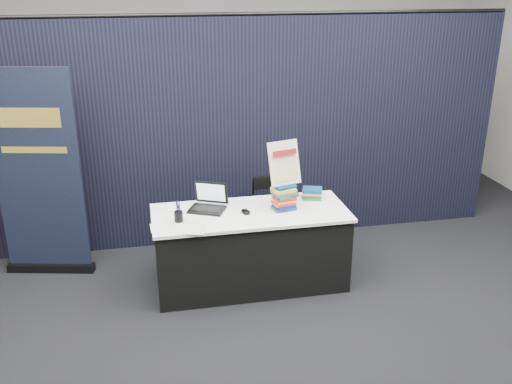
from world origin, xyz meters
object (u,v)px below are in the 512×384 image
at_px(book_stack_tall, 284,197).
at_px(pullup_banner, 40,187).
at_px(laptop, 206,203).
at_px(info_sign, 284,164).
at_px(display_table, 250,248).
at_px(book_stack_short, 312,193).
at_px(stacking_chair, 273,213).

xyz_separation_m(book_stack_tall, pullup_banner, (-2.23, 0.66, 0.03)).
xyz_separation_m(laptop, info_sign, (0.71, -0.13, 0.38)).
bearing_deg(book_stack_tall, laptop, 167.46).
height_order(display_table, book_stack_tall, book_stack_tall).
distance_m(book_stack_tall, info_sign, 0.32).
xyz_separation_m(display_table, info_sign, (0.32, 0.02, 0.81)).
bearing_deg(book_stack_short, stacking_chair, 128.31).
distance_m(info_sign, stacking_chair, 0.92).
relative_size(info_sign, stacking_chair, 0.50).
height_order(book_stack_short, info_sign, info_sign).
height_order(pullup_banner, stacking_chair, pullup_banner).
xyz_separation_m(display_table, book_stack_tall, (0.32, -0.01, 0.49)).
distance_m(book_stack_short, stacking_chair, 0.60).
relative_size(display_table, pullup_banner, 0.89).
bearing_deg(display_table, stacking_chair, 58.85).
xyz_separation_m(book_stack_tall, book_stack_short, (0.33, 0.21, -0.07)).
relative_size(book_stack_tall, pullup_banner, 0.12).
xyz_separation_m(display_table, laptop, (-0.39, 0.14, 0.43)).
bearing_deg(pullup_banner, info_sign, -3.19).
relative_size(display_table, book_stack_tall, 7.45).
height_order(book_stack_tall, info_sign, info_sign).
bearing_deg(book_stack_tall, display_table, 177.45).
xyz_separation_m(display_table, book_stack_short, (0.65, 0.20, 0.43)).
bearing_deg(display_table, book_stack_tall, -2.55).
bearing_deg(pullup_banner, laptop, -5.70).
distance_m(book_stack_tall, stacking_chair, 0.72).
bearing_deg(info_sign, book_stack_tall, -105.35).
xyz_separation_m(display_table, pullup_banner, (-1.91, 0.65, 0.52)).
xyz_separation_m(info_sign, stacking_chair, (0.03, 0.56, -0.73)).
height_order(laptop, book_stack_tall, laptop).
bearing_deg(book_stack_short, laptop, -177.11).
xyz_separation_m(laptop, book_stack_tall, (0.71, -0.16, 0.06)).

